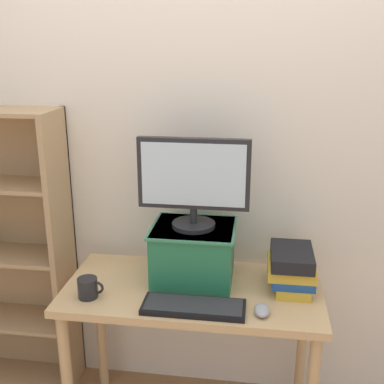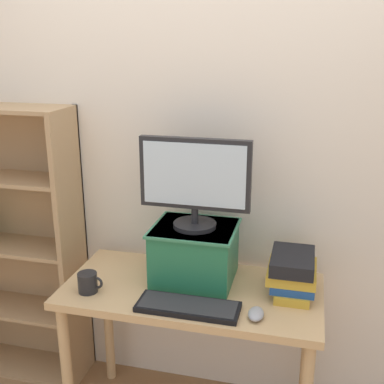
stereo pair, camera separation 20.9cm
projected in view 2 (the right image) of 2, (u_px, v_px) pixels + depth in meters
The scene contains 9 objects.
back_wall at pixel (211, 157), 2.39m from camera, with size 7.00×0.08×2.60m.
desk at pixel (192, 308), 2.23m from camera, with size 1.17×0.57×0.78m.
bookshelf_unit at pixel (5, 241), 2.67m from camera, with size 0.83×0.28×1.54m.
riser_box at pixel (195, 252), 2.24m from camera, with size 0.39×0.34×0.26m.
computer_monitor at pixel (195, 180), 2.13m from camera, with size 0.50×0.20×0.41m.
keyboard at pixel (188, 307), 2.02m from camera, with size 0.43×0.16×0.02m.
computer_mouse at pixel (256, 314), 1.95m from camera, with size 0.06×0.10×0.04m.
book_stack at pixel (293, 273), 2.13m from camera, with size 0.21×0.27×0.18m.
coffee_mug at pixel (88, 283), 2.15m from camera, with size 0.12×0.09×0.09m.
Camera 2 is at (0.48, -1.90, 1.86)m, focal length 45.00 mm.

